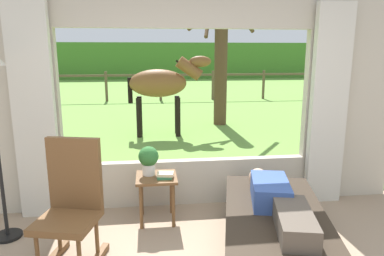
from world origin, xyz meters
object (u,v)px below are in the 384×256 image
(book_stack, at_px, (165,175))
(pasture_tree, at_px, (220,64))
(potted_plant, at_px, (149,159))
(side_table, at_px, (157,184))
(rocking_chair, at_px, (71,205))
(horse, at_px, (162,84))
(reclining_person, at_px, (277,200))
(recliner_sofa, at_px, (274,228))

(book_stack, height_order, pasture_tree, pasture_tree)
(potted_plant, relative_size, book_stack, 1.70)
(side_table, distance_m, pasture_tree, 5.46)
(rocking_chair, distance_m, side_table, 1.04)
(side_table, distance_m, potted_plant, 0.29)
(side_table, distance_m, horse, 4.11)
(side_table, distance_m, book_stack, 0.17)
(reclining_person, distance_m, rocking_chair, 1.83)
(horse, relative_size, pasture_tree, 0.56)
(reclining_person, height_order, book_stack, reclining_person)
(potted_plant, bearing_deg, pasture_tree, 70.24)
(potted_plant, distance_m, horse, 4.02)
(recliner_sofa, distance_m, rocking_chair, 1.86)
(potted_plant, bearing_deg, reclining_person, -36.00)
(potted_plant, bearing_deg, side_table, -36.87)
(recliner_sofa, bearing_deg, pasture_tree, 96.69)
(potted_plant, xyz_separation_m, pasture_tree, (1.80, 5.00, 0.83))
(recliner_sofa, distance_m, book_stack, 1.23)
(recliner_sofa, relative_size, side_table, 3.57)
(reclining_person, relative_size, book_stack, 7.58)
(recliner_sofa, height_order, rocking_chair, rocking_chair)
(horse, bearing_deg, reclining_person, 11.53)
(reclining_person, height_order, pasture_tree, pasture_tree)
(rocking_chair, relative_size, book_stack, 5.95)
(recliner_sofa, relative_size, rocking_chair, 1.66)
(potted_plant, bearing_deg, horse, 85.60)
(reclining_person, relative_size, rocking_chair, 1.27)
(side_table, height_order, horse, horse)
(recliner_sofa, height_order, pasture_tree, pasture_tree)
(reclining_person, bearing_deg, potted_plant, 157.00)
(potted_plant, xyz_separation_m, book_stack, (0.17, -0.13, -0.15))
(horse, bearing_deg, book_stack, -0.36)
(recliner_sofa, bearing_deg, reclining_person, -77.00)
(recliner_sofa, xyz_separation_m, pasture_tree, (0.64, 5.80, 1.31))
(pasture_tree, bearing_deg, rocking_chair, -113.19)
(reclining_person, height_order, horse, horse)
(recliner_sofa, height_order, potted_plant, potted_plant)
(recliner_sofa, height_order, side_table, side_table)
(potted_plant, bearing_deg, book_stack, -37.22)
(rocking_chair, bearing_deg, book_stack, 51.06)
(rocking_chair, height_order, side_table, rocking_chair)
(side_table, bearing_deg, recliner_sofa, -34.20)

